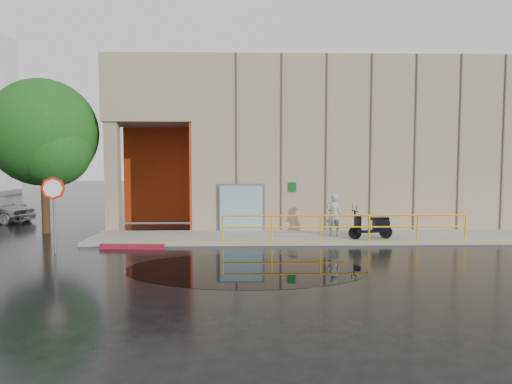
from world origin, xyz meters
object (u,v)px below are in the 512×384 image
scooter (371,219)px  tree_near (46,137)px  stop_sign (53,198)px  person (334,215)px  red_curb (132,247)px

scooter → tree_near: tree_near is taller
scooter → stop_sign: bearing=-177.4°
stop_sign → tree_near: (-2.12, 4.48, 2.36)m
tree_near → stop_sign: bearing=-64.7°
stop_sign → tree_near: 5.49m
person → tree_near: bearing=-8.4°
scooter → stop_sign: stop_sign is taller
red_curb → stop_sign: bearing=-163.4°
red_curb → tree_near: tree_near is taller
person → red_curb: person is taller
stop_sign → red_curb: 3.23m
person → tree_near: 13.09m
scooter → tree_near: bearing=162.9°
stop_sign → red_curb: size_ratio=1.13×
scooter → person: bearing=140.5°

